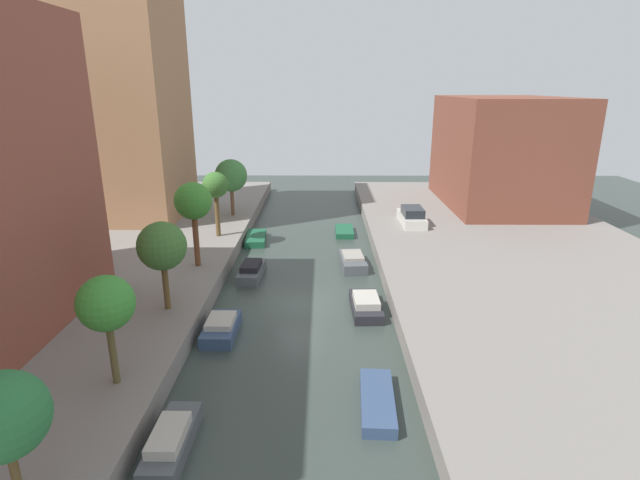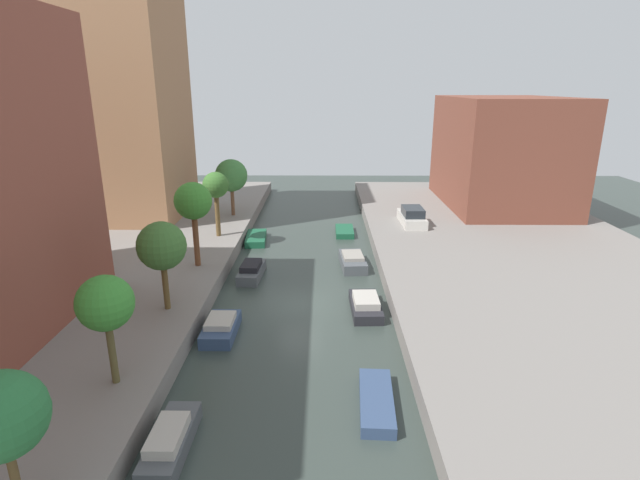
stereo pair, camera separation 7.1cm
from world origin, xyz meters
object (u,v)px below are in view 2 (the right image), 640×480
Objects in this scene: apartment_tower_far at (114,78)px; street_tree_5 at (231,176)px; low_block_right at (502,152)px; street_tree_4 at (216,187)px; parked_car at (412,217)px; street_tree_0 at (1,417)px; moored_boat_right_4 at (345,231)px; moored_boat_left_2 at (221,327)px; moored_boat_right_1 at (376,401)px; street_tree_2 at (162,247)px; moored_boat_left_3 at (252,271)px; moored_boat_left_4 at (256,238)px; street_tree_1 at (105,304)px; moored_boat_left_1 at (170,441)px; moored_boat_right_3 at (353,261)px; moored_boat_right_2 at (366,305)px; street_tree_3 at (193,202)px.

apartment_tower_far is 12.27m from street_tree_5.
low_block_right reaches higher than street_tree_4.
apartment_tower_far reaches higher than parked_car.
street_tree_0 is 31.27m from moored_boat_right_4.
apartment_tower_far is 22.84m from moored_boat_right_4.
moored_boat_left_2 is 0.83× the size of moored_boat_right_1.
street_tree_2 reaches higher than moored_boat_left_3.
moored_boat_left_4 is at bearing 95.48° from moored_boat_left_3.
street_tree_2 is (-0.00, 6.59, 0.06)m from street_tree_1.
moored_boat_left_2 is (2.89, -13.77, -4.41)m from street_tree_4.
street_tree_1 is 1.13× the size of moored_boat_right_1.
moored_boat_right_3 is at bearing 68.30° from moored_boat_left_1.
moored_boat_right_2 reaches higher than moored_boat_left_4.
apartment_tower_far is 5.97× the size of moored_boat_left_4.
moored_boat_right_1 is 15.58m from moored_boat_right_3.
moored_boat_right_1 is 1.21× the size of moored_boat_right_4.
street_tree_3 reaches higher than street_tree_1.
street_tree_1 is (0.00, 6.19, 0.20)m from street_tree_0.
moored_boat_left_1 is (2.83, -15.57, -4.69)m from street_tree_3.
low_block_right is 3.25× the size of street_tree_2.
apartment_tower_far is 5.26× the size of street_tree_1.
moored_boat_right_3 is at bearing -88.17° from moored_boat_right_4.
moored_boat_left_2 is at bearing -18.06° from street_tree_2.
moored_boat_left_1 reaches higher than moored_boat_left_2.
moored_boat_right_4 is (-14.95, -6.85, -5.76)m from low_block_right.
moored_boat_right_2 is at bearing -123.47° from low_block_right.
street_tree_1 is 12.98m from street_tree_3.
street_tree_0 is 1.10× the size of moored_boat_left_4.
street_tree_3 is at bearing 100.31° from moored_boat_left_1.
moored_boat_left_1 reaches higher than moored_boat_right_1.
moored_boat_left_2 is at bearing -125.79° from parked_car.
moored_boat_right_2 is at bearing -58.66° from moored_boat_left_4.
street_tree_0 is 12.78m from street_tree_2.
street_tree_3 is at bearing 90.00° from street_tree_0.
street_tree_4 is 1.27× the size of moored_boat_left_4.
apartment_tower_far is at bearing 126.73° from moored_boat_right_1.
low_block_right is 43.96m from street_tree_0.
street_tree_2 reaches higher than street_tree_1.
moored_boat_right_4 is at bearing 91.83° from moored_boat_right_3.
street_tree_4 is (-0.00, 6.47, -0.32)m from street_tree_3.
moored_boat_left_2 is 0.84× the size of moored_boat_left_4.
low_block_right is at bearing 34.76° from street_tree_3.
moored_boat_left_3 is 8.65m from moored_boat_right_2.
moored_boat_left_2 is at bearing -58.97° from apartment_tower_far.
street_tree_5 reaches higher than street_tree_4.
street_tree_0 is at bearing -90.00° from street_tree_5.
parked_car is (15.32, 29.06, -2.50)m from street_tree_0.
moored_boat_right_4 is at bearing 16.42° from moored_boat_left_4.
moored_boat_left_3 is 7.00m from moored_boat_right_3.
street_tree_2 is 15.34m from moored_boat_left_4.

